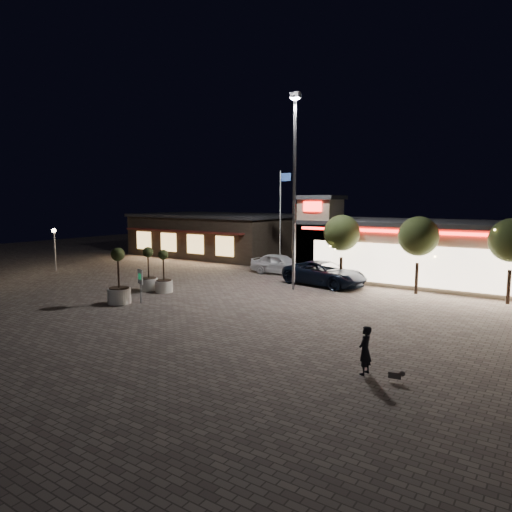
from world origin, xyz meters
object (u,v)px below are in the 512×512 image
Objects in this scene: pickup_truck at (324,273)px; planter_mid at (119,286)px; valet_sign at (140,279)px; pedestrian at (365,350)px; planter_left at (149,277)px; white_sedan at (280,264)px.

pickup_truck is 1.86× the size of planter_mid.
pedestrian is at bearing -12.24° from valet_sign.
pickup_truck is at bearing -145.00° from pedestrian.
planter_left is at bearing 112.45° from planter_mid.
white_sedan is 10.83m from planter_left.
valet_sign is at bearing -97.37° from pedestrian.
planter_left is (-16.69, 5.99, 0.04)m from pedestrian.
white_sedan is at bearing 80.61° from planter_mid.
pickup_truck reaches higher than white_sedan.
white_sedan is at bearing -136.42° from pedestrian.
planter_left is (-3.76, -10.15, 0.06)m from white_sedan.
planter_left is 0.89× the size of planter_mid.
white_sedan is at bearing 69.69° from planter_left.
pickup_truck is 2.10× the size of planter_left.
planter_mid is at bearing -144.10° from valet_sign.
planter_mid is at bearing -94.06° from pedestrian.
valet_sign is at bearing -49.74° from planter_left.
pedestrian is (12.93, -16.14, 0.02)m from white_sedan.
white_sedan is 2.87× the size of pedestrian.
white_sedan is 13.13m from valet_sign.
planter_mid is (1.49, -3.60, 0.11)m from planter_left.
valet_sign reaches higher than pickup_truck.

